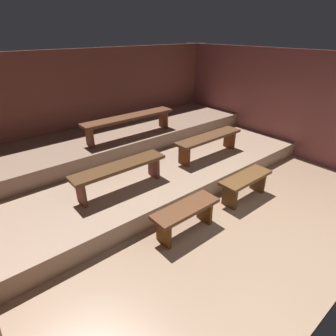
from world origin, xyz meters
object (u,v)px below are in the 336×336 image
Objects in this scene: bench_lower_left at (120,170)px; bench_middle_center at (129,119)px; bench_lower_right at (209,140)px; bench_floor_right at (245,182)px; bench_floor_left at (186,213)px.

bench_middle_center reaches higher than bench_lower_left.
bench_lower_right is at bearing -51.39° from bench_middle_center.
bench_lower_left is 1.00× the size of bench_lower_right.
bench_lower_left is at bearing -128.38° from bench_middle_center.
bench_floor_right is at bearing -105.92° from bench_lower_right.
bench_lower_left is 1.64m from bench_middle_center.
bench_floor_left and bench_floor_right have the same top height.
bench_floor_right is 2.07m from bench_lower_left.
bench_lower_left reaches higher than bench_floor_right.
bench_floor_right is 0.51× the size of bench_middle_center.
bench_lower_right is (2.01, 0.00, 0.00)m from bench_lower_left.
bench_floor_right is (1.36, 0.00, 0.00)m from bench_floor_left.
bench_middle_center reaches higher than bench_lower_right.
bench_floor_right is at bearing -74.25° from bench_middle_center.
bench_floor_right is 0.66× the size of bench_lower_right.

